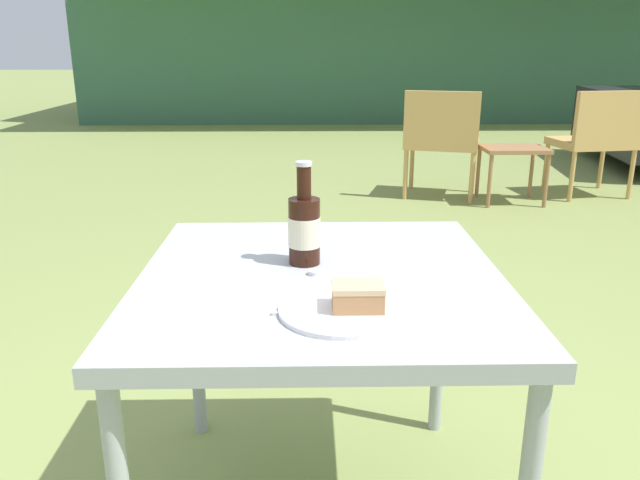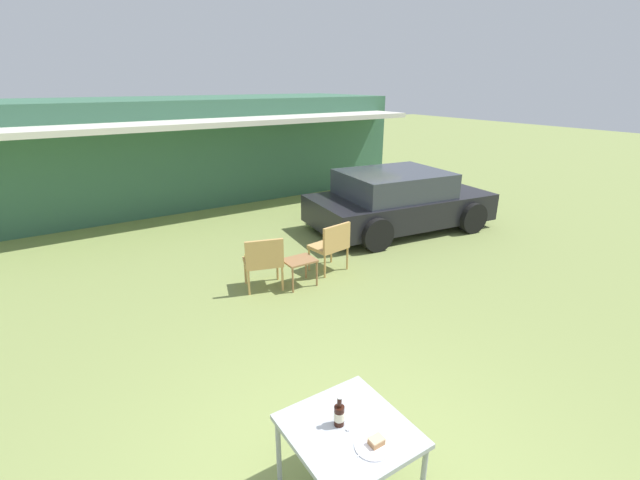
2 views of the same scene
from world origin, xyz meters
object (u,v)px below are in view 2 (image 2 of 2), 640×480
(wicker_chair_cushioned, at_px, (263,259))
(patio_table, at_px, (349,435))
(wicker_chair_plain, at_px, (331,244))
(cake_on_plate, at_px, (374,444))
(cola_bottle_near, at_px, (339,415))
(parked_car, at_px, (398,201))
(garden_side_table, at_px, (299,263))

(wicker_chair_cushioned, xyz_separation_m, patio_table, (-1.04, -3.60, 0.13))
(wicker_chair_plain, height_order, cake_on_plate, wicker_chair_plain)
(patio_table, bearing_deg, cola_bottle_near, 117.21)
(parked_car, relative_size, cola_bottle_near, 16.33)
(garden_side_table, bearing_deg, wicker_chair_cushioned, 160.08)
(parked_car, xyz_separation_m, wicker_chair_plain, (-2.50, -1.13, -0.12))
(parked_car, height_order, wicker_chair_cushioned, parked_car)
(parked_car, bearing_deg, garden_side_table, -151.30)
(parked_car, bearing_deg, wicker_chair_plain, -148.94)
(patio_table, distance_m, cola_bottle_near, 0.17)
(parked_car, xyz_separation_m, patio_table, (-4.78, -4.70, 0.01))
(garden_side_table, bearing_deg, cake_on_plate, -112.66)
(parked_car, xyz_separation_m, cola_bottle_near, (-4.82, -4.63, 0.16))
(wicker_chair_cushioned, distance_m, garden_side_table, 0.57)
(wicker_chair_cushioned, height_order, wicker_chair_plain, same)
(patio_table, relative_size, cake_on_plate, 3.47)
(garden_side_table, relative_size, cola_bottle_near, 1.94)
(wicker_chair_cushioned, relative_size, cake_on_plate, 3.41)
(wicker_chair_plain, bearing_deg, wicker_chair_cushioned, -9.62)
(cola_bottle_near, bearing_deg, parked_car, 43.84)
(wicker_chair_cushioned, bearing_deg, wicker_chair_plain, -164.71)
(wicker_chair_cushioned, xyz_separation_m, wicker_chair_plain, (1.24, -0.02, 0.00))
(parked_car, height_order, wicker_chair_plain, parked_car)
(cola_bottle_near, bearing_deg, patio_table, -62.79)
(garden_side_table, bearing_deg, cola_bottle_near, -115.66)
(wicker_chair_plain, relative_size, patio_table, 0.98)
(wicker_chair_plain, bearing_deg, cake_on_plate, 50.90)
(patio_table, xyz_separation_m, cake_on_plate, (0.05, -0.22, 0.08))
(patio_table, height_order, cake_on_plate, cake_on_plate)
(parked_car, bearing_deg, cola_bottle_near, -129.36)
(wicker_chair_cushioned, bearing_deg, cake_on_plate, 91.73)
(garden_side_table, distance_m, patio_table, 3.76)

